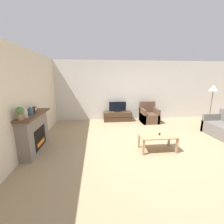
# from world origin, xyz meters

# --- Properties ---
(ground_plane) EXTENTS (24.00, 24.00, 0.00)m
(ground_plane) POSITION_xyz_m (0.00, 0.00, 0.00)
(ground_plane) COLOR #9E8460
(wall_back) EXTENTS (12.00, 0.06, 2.70)m
(wall_back) POSITION_xyz_m (0.00, 2.90, 1.35)
(wall_back) COLOR beige
(wall_back) RESTS_ON ground
(wall_left) EXTENTS (0.06, 12.00, 2.70)m
(wall_left) POSITION_xyz_m (-3.43, 0.00, 1.35)
(wall_left) COLOR beige
(wall_left) RESTS_ON ground
(fireplace) EXTENTS (0.41, 1.45, 1.04)m
(fireplace) POSITION_xyz_m (-3.25, -0.03, 0.53)
(fireplace) COLOR slate
(fireplace) RESTS_ON ground
(mantel_vase_left) EXTENTS (0.14, 0.14, 0.26)m
(mantel_vase_left) POSITION_xyz_m (-3.24, -0.47, 1.15)
(mantel_vase_left) COLOR beige
(mantel_vase_left) RESTS_ON fireplace
(mantel_vase_centre_left) EXTENTS (0.13, 0.13, 0.19)m
(mantel_vase_centre_left) POSITION_xyz_m (-3.24, -0.14, 1.12)
(mantel_vase_centre_left) COLOR #385670
(mantel_vase_centre_left) RESTS_ON fireplace
(mantel_clock) EXTENTS (0.08, 0.11, 0.15)m
(mantel_clock) POSITION_xyz_m (-3.23, 0.11, 1.11)
(mantel_clock) COLOR brown
(mantel_clock) RESTS_ON fireplace
(potted_plant) EXTENTS (0.17, 0.17, 0.30)m
(potted_plant) POSITION_xyz_m (-3.24, -0.65, 1.21)
(potted_plant) COLOR #936B4C
(potted_plant) RESTS_ON fireplace
(tv_stand) EXTENTS (1.27, 0.48, 0.43)m
(tv_stand) POSITION_xyz_m (-0.64, 2.60, 0.21)
(tv_stand) COLOR #422D1E
(tv_stand) RESTS_ON ground
(tv) EXTENTS (0.77, 0.18, 0.46)m
(tv) POSITION_xyz_m (-0.64, 2.59, 0.64)
(tv) COLOR black
(tv) RESTS_ON tv_stand
(armchair) EXTENTS (0.70, 0.76, 0.89)m
(armchair) POSITION_xyz_m (0.72, 2.25, 0.29)
(armchair) COLOR brown
(armchair) RESTS_ON ground
(coffee_table) EXTENTS (0.97, 0.51, 0.43)m
(coffee_table) POSITION_xyz_m (0.03, -0.37, 0.37)
(coffee_table) COLOR #A37F56
(coffee_table) RESTS_ON ground
(remote) EXTENTS (0.10, 0.15, 0.02)m
(remote) POSITION_xyz_m (0.10, -0.31, 0.44)
(remote) COLOR black
(remote) RESTS_ON coffee_table
(floor_lamp) EXTENTS (0.32, 0.32, 1.68)m
(floor_lamp) POSITION_xyz_m (2.73, 1.16, 1.45)
(floor_lamp) COLOR black
(floor_lamp) RESTS_ON ground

